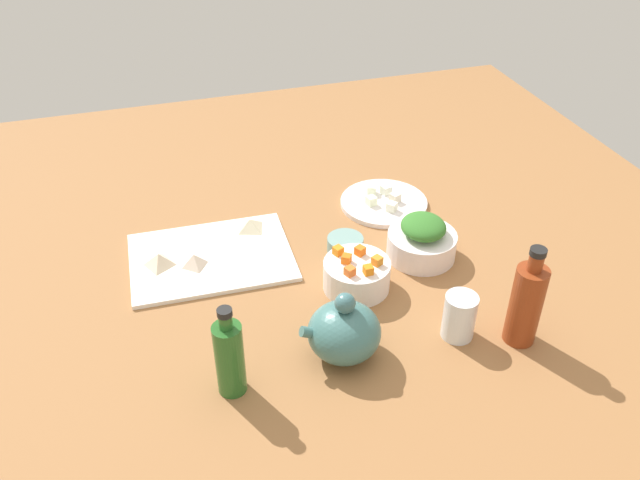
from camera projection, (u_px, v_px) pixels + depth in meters
tabletop at (320, 264)px, 146.96cm from camera, size 190.00×190.00×3.00cm
cutting_board at (211, 257)px, 145.60cm from camera, size 35.95×26.93×1.00cm
plate_tofu at (384, 203)px, 163.78cm from camera, size 21.58×21.58×1.20cm
bowl_greens at (421, 245)px, 145.16cm from camera, size 15.22×15.22×5.85cm
bowl_carrots at (357, 275)px, 136.12cm from camera, size 13.90×13.90×6.36cm
bowl_small_side at (345, 245)px, 147.24cm from camera, size 8.12×8.12×3.57cm
teapot at (344, 331)px, 118.90cm from camera, size 15.16×13.30×14.24cm
bottle_0 at (526, 303)px, 120.38cm from camera, size 5.98×5.98×21.09cm
bottle_1 at (230, 357)px, 110.80cm from camera, size 5.08×5.08×18.34cm
drinking_glass_0 at (459, 316)px, 123.61cm from camera, size 6.25×6.25×9.34cm
carrot_cube_0 at (360, 251)px, 136.19cm from camera, size 2.45×2.45×1.80cm
carrot_cube_1 at (350, 271)px, 130.59cm from camera, size 2.36×2.36×1.80cm
carrot_cube_2 at (377, 261)px, 133.38cm from camera, size 2.42×2.42×1.80cm
carrot_cube_3 at (346, 259)px, 133.92cm from camera, size 2.51×2.51×1.80cm
carrot_cube_4 at (338, 251)px, 136.19cm from camera, size 2.36×2.36×1.80cm
carrot_cube_5 at (368, 270)px, 130.93cm from camera, size 1.80×1.80×1.80cm
chopped_greens_mound at (423, 227)px, 142.26cm from camera, size 11.52×12.18×4.12cm
tofu_cube_0 at (372, 190)px, 165.56cm from camera, size 2.90×2.90×2.20cm
tofu_cube_1 at (371, 201)px, 161.37cm from camera, size 2.66×2.66×2.20cm
tofu_cube_2 at (395, 198)px, 162.58cm from camera, size 2.88×2.88×2.20cm
tofu_cube_3 at (386, 190)px, 165.51cm from camera, size 2.69×2.69×2.20cm
tofu_cube_4 at (392, 207)px, 159.12cm from camera, size 3.10×3.10×2.20cm
dumpling_0 at (194, 260)px, 141.58cm from camera, size 4.87×5.24×2.90cm
dumpling_1 at (159, 259)px, 141.68cm from camera, size 6.61×6.85×2.93cm
dumpling_2 at (250, 224)px, 153.20cm from camera, size 7.50×7.64×2.51cm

